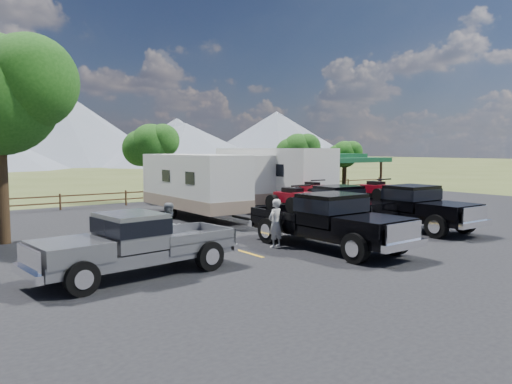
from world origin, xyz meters
TOP-DOWN VIEW (x-y plane):
  - ground at (0.00, 0.00)m, footprint 320.00×320.00m
  - asphalt_lot at (0.00, 3.00)m, footprint 44.00×34.00m
  - stall_lines at (0.00, 4.00)m, footprint 12.12×5.50m
  - tree_ne_a at (8.97, 17.01)m, footprint 3.11×2.92m
  - tree_ne_b at (14.98, 18.01)m, footprint 2.77×2.59m
  - tree_north at (-2.03, 19.02)m, footprint 3.46×3.24m
  - rail_fence at (2.00, 18.50)m, footprint 36.12×0.12m
  - pavilion at (13.00, 17.00)m, footprint 6.20×6.20m
  - rig_left at (-3.22, 1.20)m, footprint 2.54×6.73m
  - rig_center at (1.11, 5.12)m, footprint 2.37×6.24m
  - rig_right at (2.77, 2.29)m, footprint 2.33×6.57m
  - trailer_left at (-3.19, 11.06)m, footprint 2.54×9.42m
  - trailer_center at (1.04, 13.48)m, footprint 3.19×9.30m
  - trailer_right at (2.48, 11.72)m, footprint 2.89×10.37m
  - pickup_silver at (-10.29, 1.51)m, footprint 6.16×2.59m
  - person_a at (-4.61, 2.38)m, footprint 0.73×0.57m
  - person_b at (-8.29, 3.42)m, footprint 0.94×0.77m

SIDE VIEW (x-z plane):
  - ground at x=0.00m, z-range 0.00..0.00m
  - asphalt_lot at x=0.00m, z-range 0.00..0.04m
  - stall_lines at x=0.00m, z-range 0.04..0.05m
  - rail_fence at x=2.00m, z-range 0.11..1.11m
  - person_a at x=-4.61m, z-range 0.04..1.81m
  - person_b at x=-8.29m, z-range 0.04..1.82m
  - pickup_silver at x=-10.29m, z-range 0.08..1.88m
  - rig_center at x=1.11m, z-range 0.00..2.06m
  - rig_right at x=2.77m, z-range 0.00..2.19m
  - rig_left at x=-3.22m, z-range 0.00..2.22m
  - trailer_center at x=1.04m, z-range 0.12..3.33m
  - trailer_left at x=-3.19m, z-range 0.12..3.39m
  - trailer_right at x=2.48m, z-range 0.12..3.73m
  - pavilion at x=13.00m, z-range 1.18..4.40m
  - tree_ne_b at x=14.98m, z-range 0.99..5.26m
  - tree_ne_a at x=8.97m, z-range 1.10..5.86m
  - tree_north at x=-2.03m, z-range 1.21..6.46m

